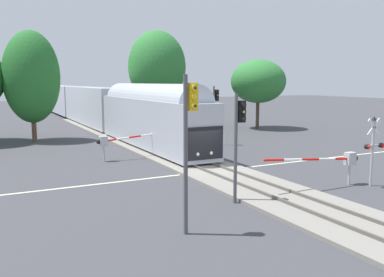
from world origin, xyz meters
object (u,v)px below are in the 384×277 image
(crossing_signal_mast, at_px, (373,144))
(traffic_signal_far_side, at_px, (215,106))
(commuter_train, at_px, (95,105))
(elm_centre_background, at_px, (157,67))
(crossing_gate_near, at_px, (340,160))
(traffic_signal_median, at_px, (239,131))
(crossing_gate_far, at_px, (111,141))
(traffic_signal_near_left, at_px, (189,129))
(oak_behind_train, at_px, (31,77))
(maple_right_background, at_px, (258,81))

(crossing_signal_mast, xyz_separation_m, traffic_signal_far_side, (-0.20, 16.50, 1.19))
(commuter_train, distance_m, elm_centre_background, 9.93)
(crossing_gate_near, height_order, traffic_signal_median, traffic_signal_median)
(crossing_gate_near, xyz_separation_m, crossing_signal_mast, (1.58, -0.80, 0.88))
(commuter_train, height_order, crossing_gate_far, commuter_train)
(traffic_signal_near_left, relative_size, traffic_signal_median, 1.16)
(commuter_train, height_order, oak_behind_train, oak_behind_train)
(crossing_gate_far, bearing_deg, maple_right_background, 29.11)
(crossing_gate_near, distance_m, maple_right_background, 28.14)
(crossing_gate_near, xyz_separation_m, elm_centre_background, (1.35, 29.10, 5.87))
(traffic_signal_far_side, height_order, traffic_signal_median, traffic_signal_far_side)
(crossing_gate_far, bearing_deg, crossing_signal_mast, -52.06)
(traffic_signal_far_side, bearing_deg, elm_centre_background, 90.10)
(crossing_gate_far, relative_size, traffic_signal_near_left, 0.89)
(commuter_train, height_order, traffic_signal_near_left, traffic_signal_near_left)
(maple_right_background, bearing_deg, traffic_signal_far_side, -141.05)
(elm_centre_background, bearing_deg, maple_right_background, -20.91)
(commuter_train, distance_m, crossing_signal_mast, 37.09)
(traffic_signal_far_side, distance_m, elm_centre_background, 13.93)
(maple_right_background, bearing_deg, traffic_signal_near_left, -130.09)
(traffic_signal_near_left, distance_m, elm_centre_background, 34.00)
(commuter_train, bearing_deg, traffic_signal_median, -93.60)
(commuter_train, relative_size, maple_right_background, 7.42)
(crossing_gate_near, distance_m, traffic_signal_near_left, 11.05)
(commuter_train, xyz_separation_m, traffic_signal_near_left, (-6.08, -38.42, 1.20))
(elm_centre_background, bearing_deg, commuter_train, 130.44)
(crossing_gate_near, relative_size, elm_centre_background, 0.56)
(traffic_signal_median, bearing_deg, crossing_gate_near, 0.93)
(crossing_gate_near, bearing_deg, commuter_train, 96.95)
(elm_centre_background, bearing_deg, crossing_gate_far, -122.33)
(crossing_gate_far, height_order, traffic_signal_far_side, traffic_signal_far_side)
(crossing_signal_mast, bearing_deg, traffic_signal_far_side, 90.71)
(crossing_signal_mast, xyz_separation_m, oak_behind_train, (-14.30, 26.61, 3.74))
(traffic_signal_median, xyz_separation_m, elm_centre_background, (7.98, 29.21, 3.91))
(maple_right_background, bearing_deg, oak_behind_train, 177.70)
(crossing_gate_far, relative_size, maple_right_background, 0.64)
(crossing_signal_mast, distance_m, traffic_signal_median, 8.30)
(elm_centre_background, bearing_deg, traffic_signal_near_left, -110.40)
(crossing_gate_far, height_order, oak_behind_train, oak_behind_train)
(commuter_train, bearing_deg, elm_centre_background, -49.56)
(crossing_signal_mast, xyz_separation_m, elm_centre_background, (-0.23, 29.90, 5.00))
(crossing_signal_mast, distance_m, traffic_signal_near_left, 12.26)
(traffic_signal_far_side, distance_m, traffic_signal_median, 17.72)
(maple_right_background, distance_m, elm_centre_background, 12.18)
(traffic_signal_near_left, height_order, oak_behind_train, oak_behind_train)
(traffic_signal_far_side, relative_size, oak_behind_train, 0.50)
(traffic_signal_near_left, height_order, traffic_signal_median, traffic_signal_near_left)
(crossing_gate_far, xyz_separation_m, traffic_signal_far_side, (10.36, 2.94, 2.09))
(crossing_gate_far, relative_size, traffic_signal_median, 1.04)
(commuter_train, distance_m, maple_right_background, 20.46)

